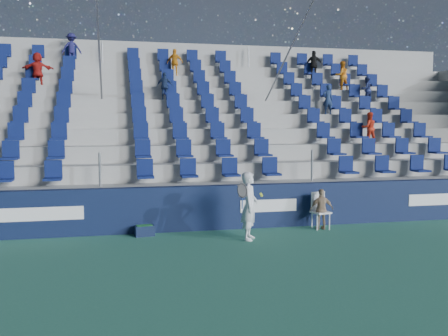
{
  "coord_description": "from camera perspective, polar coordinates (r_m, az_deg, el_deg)",
  "views": [
    {
      "loc": [
        -2.63,
        -9.96,
        2.85
      ],
      "look_at": [
        0.2,
        2.8,
        1.7
      ],
      "focal_mm": 40.0,
      "sensor_mm": 36.0,
      "label": 1
    }
  ],
  "objects": [
    {
      "name": "ground",
      "position": [
        10.69,
        2.24,
        -10.45
      ],
      "size": [
        70.0,
        70.0,
        0.0
      ],
      "primitive_type": "plane",
      "color": "#307058",
      "rests_on": "ground"
    },
    {
      "name": "sponsor_wall",
      "position": [
        13.56,
        -1.14,
        -4.52
      ],
      "size": [
        24.0,
        0.32,
        1.2
      ],
      "color": "#101A3B",
      "rests_on": "ground"
    },
    {
      "name": "grandstand",
      "position": [
        18.4,
        -4.3,
        2.79
      ],
      "size": [
        24.0,
        8.17,
        6.63
      ],
      "color": "#9D9D98",
      "rests_on": "ground"
    },
    {
      "name": "tennis_player",
      "position": [
        12.33,
        2.92,
        -4.34
      ],
      "size": [
        0.71,
        0.72,
        1.68
      ],
      "color": "silver",
      "rests_on": "ground"
    },
    {
      "name": "line_judge_chair",
      "position": [
        13.94,
        10.84,
        -4.48
      ],
      "size": [
        0.53,
        0.54,
        1.0
      ],
      "color": "white",
      "rests_on": "ground"
    },
    {
      "name": "line_judge",
      "position": [
        13.8,
        11.09,
        -4.65
      ],
      "size": [
        0.67,
        0.33,
        1.11
      ],
      "primitive_type": "imported",
      "rotation": [
        0.0,
        0.0,
        3.05
      ],
      "color": "tan",
      "rests_on": "ground"
    },
    {
      "name": "ball_bin",
      "position": [
        13.01,
        -9.09,
        -7.01
      ],
      "size": [
        0.53,
        0.38,
        0.27
      ],
      "color": "#0D1733",
      "rests_on": "ground"
    }
  ]
}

